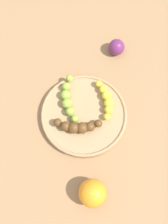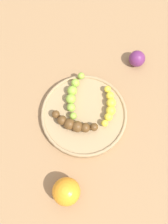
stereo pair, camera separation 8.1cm
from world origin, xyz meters
name	(u,v)px [view 1 (the left image)]	position (x,y,z in m)	size (l,w,h in m)	color
ground_plane	(84,116)	(0.00, 0.00, 0.00)	(2.40, 2.40, 0.00)	#936D47
fruit_bowl	(84,115)	(0.00, 0.00, 0.01)	(0.26, 0.26, 0.02)	#A08259
banana_green	(68,99)	(0.03, -0.06, 0.03)	(0.06, 0.15, 0.03)	#8CAD38
banana_overripe	(78,127)	(0.03, 0.03, 0.04)	(0.13, 0.07, 0.03)	#593819
banana_yellow	(106,99)	(-0.08, -0.01, 0.03)	(0.05, 0.13, 0.03)	yellow
plum_purple	(117,47)	(-0.18, -0.17, 0.03)	(0.05, 0.05, 0.05)	#662659
orange_fruit	(93,193)	(0.06, 0.22, 0.04)	(0.08, 0.08, 0.08)	orange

